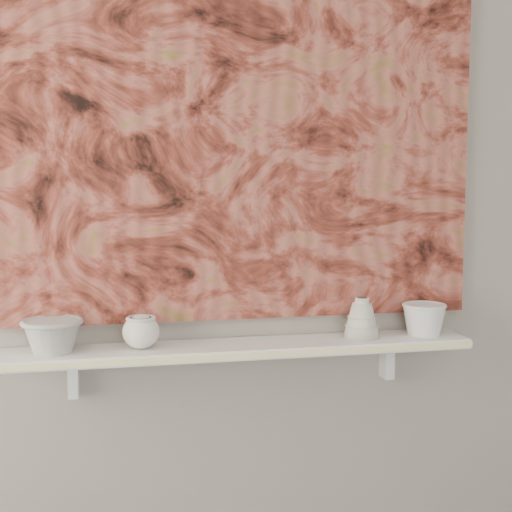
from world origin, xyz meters
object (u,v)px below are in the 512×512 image
object	(u,v)px
bowl_grey	(52,335)
bell_vessel	(362,318)
shelf	(241,348)
painting	(236,138)
cup_cream	(141,332)
bowl_white	(424,319)

from	to	relation	value
bowl_grey	bell_vessel	distance (m)	0.92
shelf	painting	bearing A→B (deg)	90.00
shelf	cup_cream	xyz separation A→B (m)	(-0.29, 0.00, 0.06)
bowl_grey	cup_cream	xyz separation A→B (m)	(0.25, 0.00, -0.00)
shelf	painting	world-z (taller)	painting
painting	bell_vessel	xyz separation A→B (m)	(0.38, -0.08, -0.55)
cup_cream	bowl_white	world-z (taller)	bowl_white
shelf	bowl_white	world-z (taller)	bowl_white
painting	shelf	bearing A→B (deg)	-90.00
bell_vessel	bowl_white	world-z (taller)	bell_vessel
painting	cup_cream	size ratio (longest dim) A/B	14.08
bell_vessel	shelf	bearing A→B (deg)	180.00
painting	bell_vessel	world-z (taller)	painting
shelf	bell_vessel	size ratio (longest dim) A/B	11.17
cup_cream	bowl_white	size ratio (longest dim) A/B	0.77
bell_vessel	bowl_white	distance (m)	0.21
bell_vessel	bowl_grey	bearing A→B (deg)	180.00
bowl_white	bell_vessel	bearing A→B (deg)	180.00
painting	bowl_white	world-z (taller)	painting
painting	cup_cream	bearing A→B (deg)	-164.68
shelf	painting	size ratio (longest dim) A/B	0.93
shelf	bowl_grey	distance (m)	0.54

